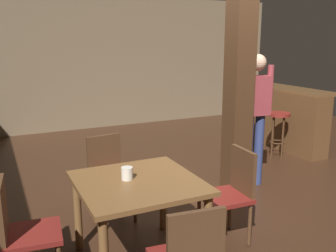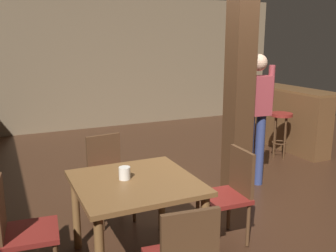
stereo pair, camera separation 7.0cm
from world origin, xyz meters
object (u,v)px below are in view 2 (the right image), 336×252
at_px(standing_person, 256,111).
at_px(dining_table, 136,193).
at_px(chair_east, 230,191).
at_px(chair_north, 108,173).
at_px(bar_stool_mid, 248,116).
at_px(napkin_cup, 125,173).
at_px(chair_west, 19,228).
at_px(bar_counter, 286,118).
at_px(bar_stool_near, 281,124).

bearing_deg(standing_person, dining_table, -153.26).
xyz_separation_m(dining_table, chair_east, (0.93, -0.04, -0.12)).
height_order(chair_north, bar_stool_mid, chair_north).
distance_m(chair_north, chair_east, 1.31).
distance_m(napkin_cup, standing_person, 2.29).
bearing_deg(standing_person, chair_west, -161.46).
bearing_deg(bar_stool_mid, dining_table, -140.37).
xyz_separation_m(chair_west, standing_person, (2.94, 0.99, 0.50)).
relative_size(napkin_cup, bar_counter, 0.06).
distance_m(napkin_cup, bar_stool_mid, 3.90).
xyz_separation_m(chair_east, standing_person, (1.08, 1.05, 0.50)).
bearing_deg(dining_table, chair_west, 178.38).
bearing_deg(bar_counter, chair_west, -154.21).
bearing_deg(chair_west, standing_person, 18.54).
distance_m(chair_north, chair_west, 1.29).
xyz_separation_m(chair_west, bar_stool_mid, (3.92, 2.45, 0.07)).
height_order(chair_north, bar_counter, bar_counter).
bearing_deg(bar_stool_near, napkin_cup, -151.53).
bearing_deg(chair_north, bar_stool_mid, 27.83).
bearing_deg(bar_stool_near, chair_west, -156.37).
height_order(chair_west, bar_stool_mid, chair_west).
xyz_separation_m(chair_north, bar_stool_near, (3.12, 0.90, 0.05)).
distance_m(chair_west, standing_person, 3.14).
bearing_deg(standing_person, bar_stool_mid, 56.20).
bearing_deg(bar_stool_mid, standing_person, -123.80).
xyz_separation_m(chair_west, bar_stool_near, (4.07, 1.78, 0.05)).
height_order(napkin_cup, bar_stool_near, napkin_cup).
height_order(dining_table, chair_east, chair_east).
xyz_separation_m(dining_table, bar_stool_near, (3.14, 1.81, -0.07)).
height_order(chair_north, standing_person, standing_person).
distance_m(standing_person, bar_stool_mid, 1.81).
xyz_separation_m(napkin_cup, bar_stool_mid, (3.06, 2.41, -0.22)).
xyz_separation_m(chair_west, napkin_cup, (0.86, 0.04, 0.29)).
height_order(chair_north, chair_west, same).
xyz_separation_m(dining_table, bar_stool_mid, (2.99, 2.47, -0.06)).
relative_size(chair_west, bar_stool_mid, 1.18).
bearing_deg(bar_counter, bar_stool_mid, 159.28).
relative_size(chair_west, bar_counter, 0.50).
distance_m(dining_table, chair_west, 0.94).
xyz_separation_m(chair_east, bar_stool_mid, (2.06, 2.51, 0.07)).
height_order(chair_north, bar_stool_near, chair_north).
bearing_deg(chair_east, bar_counter, 40.04).
height_order(dining_table, chair_north, chair_north).
relative_size(chair_west, standing_person, 0.52).
relative_size(dining_table, chair_north, 1.12).
xyz_separation_m(chair_north, chair_east, (0.91, -0.95, 0.00)).
bearing_deg(standing_person, chair_north, -176.91).
bearing_deg(bar_stool_mid, bar_counter, -20.72).
distance_m(dining_table, napkin_cup, 0.20).
bearing_deg(bar_stool_mid, chair_west, -148.00).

